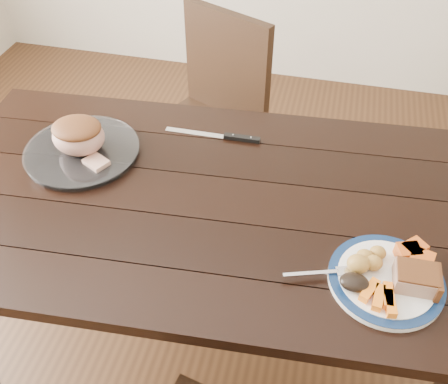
% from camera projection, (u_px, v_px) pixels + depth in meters
% --- Properties ---
extents(ground, '(4.00, 4.00, 0.00)m').
position_uv_depth(ground, '(205.00, 332.00, 1.96)').
color(ground, '#472B16').
rests_on(ground, ground).
extents(dining_table, '(1.66, 1.01, 0.75)m').
position_uv_depth(dining_table, '(200.00, 217.00, 1.51)').
color(dining_table, black).
rests_on(dining_table, ground).
extents(chair_far, '(0.56, 0.57, 0.93)m').
position_uv_depth(chair_far, '(211.00, 112.00, 2.14)').
color(chair_far, black).
rests_on(chair_far, ground).
extents(dinner_plate, '(0.28, 0.28, 0.02)m').
position_uv_depth(dinner_plate, '(386.00, 280.00, 1.22)').
color(dinner_plate, white).
rests_on(dinner_plate, dining_table).
extents(plate_rim, '(0.28, 0.28, 0.02)m').
position_uv_depth(plate_rim, '(386.00, 278.00, 1.21)').
color(plate_rim, '#0E2348').
rests_on(plate_rim, dinner_plate).
extents(serving_platter, '(0.35, 0.35, 0.02)m').
position_uv_depth(serving_platter, '(82.00, 152.00, 1.58)').
color(serving_platter, white).
rests_on(serving_platter, dining_table).
extents(pork_slice, '(0.10, 0.08, 0.04)m').
position_uv_depth(pork_slice, '(416.00, 278.00, 1.18)').
color(pork_slice, tan).
rests_on(pork_slice, dinner_plate).
extents(roasted_potatoes, '(0.10, 0.10, 0.05)m').
position_uv_depth(roasted_potatoes, '(366.00, 260.00, 1.22)').
color(roasted_potatoes, gold).
rests_on(roasted_potatoes, dinner_plate).
extents(carrot_batons, '(0.09, 0.10, 0.02)m').
position_uv_depth(carrot_batons, '(381.00, 297.00, 1.16)').
color(carrot_batons, orange).
rests_on(carrot_batons, dinner_plate).
extents(pumpkin_wedges, '(0.10, 0.09, 0.04)m').
position_uv_depth(pumpkin_wedges, '(414.00, 254.00, 1.24)').
color(pumpkin_wedges, orange).
rests_on(pumpkin_wedges, dinner_plate).
extents(dark_mushroom, '(0.07, 0.05, 0.03)m').
position_uv_depth(dark_mushroom, '(354.00, 282.00, 1.18)').
color(dark_mushroom, black).
rests_on(dark_mushroom, dinner_plate).
extents(fork, '(0.17, 0.07, 0.00)m').
position_uv_depth(fork, '(324.00, 273.00, 1.22)').
color(fork, silver).
rests_on(fork, dinner_plate).
extents(roast_joint, '(0.16, 0.14, 0.11)m').
position_uv_depth(roast_joint, '(79.00, 137.00, 1.53)').
color(roast_joint, tan).
rests_on(roast_joint, serving_platter).
extents(cut_slice, '(0.09, 0.08, 0.02)m').
position_uv_depth(cut_slice, '(96.00, 163.00, 1.51)').
color(cut_slice, tan).
rests_on(cut_slice, serving_platter).
extents(carving_knife, '(0.32, 0.02, 0.01)m').
position_uv_depth(carving_knife, '(230.00, 137.00, 1.64)').
color(carving_knife, silver).
rests_on(carving_knife, dining_table).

